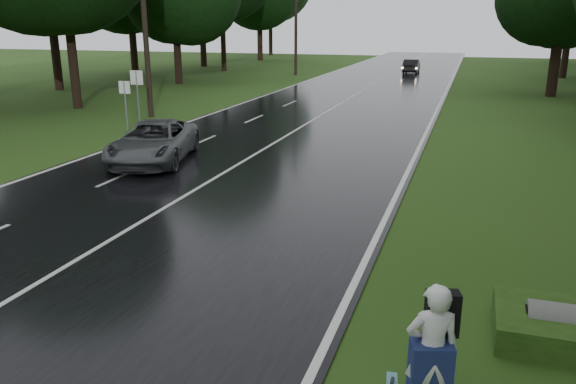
% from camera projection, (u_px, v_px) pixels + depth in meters
% --- Properties ---
extents(ground, '(160.00, 160.00, 0.00)m').
position_uv_depth(ground, '(7.00, 304.00, 10.16)').
color(ground, '#294A15').
rests_on(ground, ground).
extents(road, '(12.00, 140.00, 0.04)m').
position_uv_depth(road, '(310.00, 122.00, 28.37)').
color(road, black).
rests_on(road, ground).
extents(lane_center, '(0.12, 140.00, 0.01)m').
position_uv_depth(lane_center, '(310.00, 122.00, 28.36)').
color(lane_center, silver).
rests_on(lane_center, road).
extents(grey_car, '(3.58, 5.57, 1.43)m').
position_uv_depth(grey_car, '(153.00, 142.00, 20.15)').
color(grey_car, '#54585A').
rests_on(grey_car, road).
extents(far_car, '(1.43, 3.99, 1.31)m').
position_uv_depth(far_car, '(412.00, 66.00, 55.20)').
color(far_car, black).
rests_on(far_car, road).
extents(hitchhiker, '(0.77, 0.73, 1.84)m').
position_uv_depth(hitchhiker, '(432.00, 355.00, 7.09)').
color(hitchhiker, silver).
rests_on(hitchhiker, ground).
extents(culvert, '(1.24, 0.62, 0.62)m').
position_uv_depth(culvert, '(566.00, 341.00, 8.97)').
color(culvert, slate).
rests_on(culvert, ground).
extents(utility_pole_mid, '(1.80, 0.28, 10.34)m').
position_uv_depth(utility_pole_mid, '(151.00, 117.00, 30.04)').
color(utility_pole_mid, black).
rests_on(utility_pole_mid, ground).
extents(utility_pole_far, '(1.80, 0.28, 9.77)m').
position_uv_depth(utility_pole_far, '(296.00, 75.00, 53.70)').
color(utility_pole_far, black).
rests_on(utility_pole_far, ground).
extents(road_sign_a, '(0.56, 0.10, 2.32)m').
position_uv_depth(road_sign_a, '(128.00, 132.00, 25.86)').
color(road_sign_a, white).
rests_on(road_sign_a, ground).
extents(road_sign_b, '(0.65, 0.10, 2.71)m').
position_uv_depth(road_sign_b, '(140.00, 129.00, 26.79)').
color(road_sign_b, white).
rests_on(road_sign_b, ground).
extents(tree_left_d, '(10.22, 10.22, 15.96)m').
position_uv_depth(tree_left_d, '(78.00, 108.00, 33.12)').
color(tree_left_d, black).
rests_on(tree_left_d, ground).
extents(tree_left_e, '(7.72, 7.72, 12.07)m').
position_uv_depth(tree_left_e, '(179.00, 84.00, 46.20)').
color(tree_left_e, black).
rests_on(tree_left_e, ground).
extents(tree_left_f, '(11.77, 11.77, 18.39)m').
position_uv_depth(tree_left_f, '(224.00, 71.00, 58.02)').
color(tree_left_f, black).
rests_on(tree_left_f, ground).
extents(tree_right_e, '(7.73, 7.73, 12.09)m').
position_uv_depth(tree_right_e, '(550.00, 96.00, 38.31)').
color(tree_right_e, black).
rests_on(tree_right_e, ground).
extents(tree_right_f, '(9.95, 9.95, 15.54)m').
position_uv_depth(tree_right_f, '(562.00, 78.00, 50.88)').
color(tree_right_f, black).
rests_on(tree_right_f, ground).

